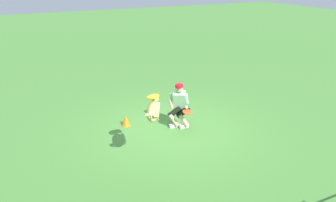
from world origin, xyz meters
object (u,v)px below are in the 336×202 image
object	(u,v)px
frisbee_flying	(153,96)
frisbee_held	(187,112)
training_cone	(126,121)
dog	(153,110)
person	(179,104)

from	to	relation	value
frisbee_flying	frisbee_held	xyz separation A→B (m)	(-1.42, -0.98, -1.00)
frisbee_flying	training_cone	world-z (taller)	frisbee_flying
training_cone	dog	bearing A→B (deg)	85.86
frisbee_flying	person	bearing A→B (deg)	-135.37
frisbee_flying	frisbee_held	bearing A→B (deg)	-145.45
frisbee_flying	frisbee_held	size ratio (longest dim) A/B	1.06
person	frisbee_flying	xyz separation A→B (m)	(1.38, 1.36, 0.92)
dog	frisbee_held	bearing A→B (deg)	-22.04
person	frisbee_held	size ratio (longest dim) A/B	5.03
dog	frisbee_flying	xyz separation A→B (m)	(-0.06, -0.14, 0.26)
person	frisbee_flying	world-z (taller)	frisbee_flying
person	training_cone	size ratio (longest dim) A/B	4.56
person	training_cone	bearing A→B (deg)	-89.73
frisbee_flying	dog	bearing A→B (deg)	65.89
person	frisbee_held	bearing A→B (deg)	38.35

